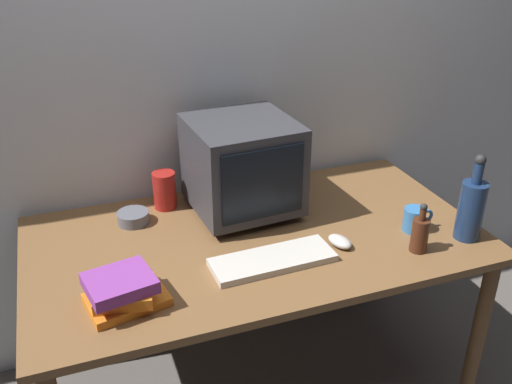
{
  "coord_description": "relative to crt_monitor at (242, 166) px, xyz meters",
  "views": [
    {
      "loc": [
        -0.61,
        -1.67,
        1.83
      ],
      "look_at": [
        0.0,
        0.0,
        0.93
      ],
      "focal_mm": 39.98,
      "sensor_mm": 36.0,
      "label": 1
    }
  ],
  "objects": [
    {
      "name": "back_wall",
      "position": [
        -0.02,
        0.31,
        0.31
      ],
      "size": [
        4.0,
        0.08,
        2.5
      ],
      "primitive_type": "cube",
      "color": "silver",
      "rests_on": "ground"
    },
    {
      "name": "bottle_short",
      "position": [
        0.48,
        -0.48,
        -0.12
      ],
      "size": [
        0.06,
        0.06,
        0.18
      ],
      "color": "#472314",
      "rests_on": "desk"
    },
    {
      "name": "mug",
      "position": [
        0.55,
        -0.36,
        -0.15
      ],
      "size": [
        0.12,
        0.08,
        0.09
      ],
      "color": "#3370B2",
      "rests_on": "desk"
    },
    {
      "name": "crt_monitor",
      "position": [
        0.0,
        0.0,
        0.0
      ],
      "size": [
        0.41,
        0.41,
        0.37
      ],
      "color": "#333338",
      "rests_on": "desk"
    },
    {
      "name": "metal_canister",
      "position": [
        -0.28,
        0.13,
        -0.12
      ],
      "size": [
        0.09,
        0.09,
        0.15
      ],
      "primitive_type": "cylinder",
      "color": "#A51E19",
      "rests_on": "desk"
    },
    {
      "name": "keyboard",
      "position": [
        -0.03,
        -0.38,
        -0.18
      ],
      "size": [
        0.42,
        0.16,
        0.02
      ],
      "primitive_type": "cube",
      "rotation": [
        0.0,
        0.0,
        0.03
      ],
      "color": "beige",
      "rests_on": "desk"
    },
    {
      "name": "computer_mouse",
      "position": [
        0.24,
        -0.36,
        -0.17
      ],
      "size": [
        0.09,
        0.11,
        0.04
      ],
      "primitive_type": "ellipsoid",
      "rotation": [
        0.0,
        0.0,
        0.29
      ],
      "color": "beige",
      "rests_on": "desk"
    },
    {
      "name": "book_stack",
      "position": [
        -0.53,
        -0.44,
        -0.14
      ],
      "size": [
        0.26,
        0.21,
        0.11
      ],
      "color": "orange",
      "rests_on": "desk"
    },
    {
      "name": "cd_spindle",
      "position": [
        -0.42,
        0.05,
        -0.17
      ],
      "size": [
        0.12,
        0.12,
        0.04
      ],
      "primitive_type": "cylinder",
      "color": "#595B66",
      "rests_on": "desk"
    },
    {
      "name": "desk",
      "position": [
        -0.02,
        -0.2,
        -0.27
      ],
      "size": [
        1.63,
        0.89,
        0.75
      ],
      "color": "brown",
      "rests_on": "ground"
    },
    {
      "name": "bottle_tall",
      "position": [
        0.7,
        -0.47,
        -0.07
      ],
      "size": [
        0.09,
        0.09,
        0.32
      ],
      "color": "navy",
      "rests_on": "desk"
    }
  ]
}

